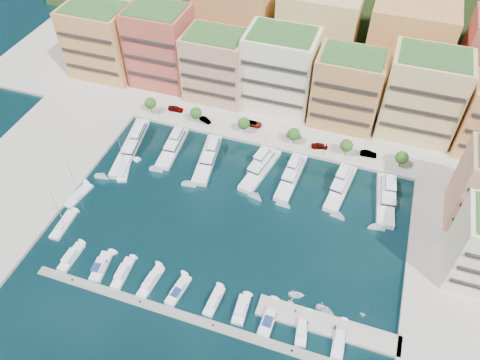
% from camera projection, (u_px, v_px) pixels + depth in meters
% --- Properties ---
extents(ground, '(400.00, 400.00, 0.00)m').
position_uv_depth(ground, '(232.00, 219.00, 124.62)').
color(ground, black).
rests_on(ground, ground).
extents(north_quay, '(220.00, 64.00, 2.00)m').
position_uv_depth(north_quay, '(290.00, 90.00, 165.18)').
color(north_quay, '#9E998E').
rests_on(north_quay, ground).
extents(east_quay, '(34.00, 76.00, 2.00)m').
position_uv_depth(east_quay, '(479.00, 314.00, 105.65)').
color(east_quay, '#9E998E').
rests_on(east_quay, ground).
extents(west_quay, '(34.00, 76.00, 2.00)m').
position_uv_depth(west_quay, '(18.00, 186.00, 133.12)').
color(west_quay, '#9E998E').
rests_on(west_quay, ground).
extents(hillside, '(240.00, 40.00, 58.00)m').
position_uv_depth(hillside, '(319.00, 26.00, 196.58)').
color(hillside, '#243D19').
rests_on(hillside, ground).
extents(south_pontoon, '(72.00, 2.20, 0.35)m').
position_uv_depth(south_pontoon, '(176.00, 314.00, 105.66)').
color(south_pontoon, gray).
rests_on(south_pontoon, ground).
extents(finger_pier, '(32.00, 5.00, 2.00)m').
position_uv_depth(finger_pier, '(327.00, 326.00, 103.58)').
color(finger_pier, '#9E998E').
rests_on(finger_pier, ground).
extents(apartment_0, '(22.00, 16.50, 24.80)m').
position_uv_depth(apartment_0, '(101.00, 41.00, 162.32)').
color(apartment_0, '#D79A4E').
rests_on(apartment_0, north_quay).
extents(apartment_1, '(20.00, 16.50, 26.80)m').
position_uv_depth(apartment_1, '(160.00, 46.00, 158.03)').
color(apartment_1, '#B5503C').
rests_on(apartment_1, north_quay).
extents(apartment_2, '(20.00, 15.50, 22.80)m').
position_uv_depth(apartment_2, '(216.00, 66.00, 153.52)').
color(apartment_2, tan).
rests_on(apartment_2, north_quay).
extents(apartment_3, '(22.00, 16.50, 25.80)m').
position_uv_depth(apartment_3, '(280.00, 70.00, 149.09)').
color(apartment_3, '#F0E9B9').
rests_on(apartment_3, north_quay).
extents(apartment_4, '(20.00, 15.50, 23.80)m').
position_uv_depth(apartment_4, '(347.00, 89.00, 143.63)').
color(apartment_4, '#B68844').
rests_on(apartment_4, north_quay).
extents(apartment_5, '(22.00, 16.50, 26.80)m').
position_uv_depth(apartment_5, '(423.00, 95.00, 138.98)').
color(apartment_5, '#D3BA70').
rests_on(apartment_5, north_quay).
extents(backblock_0, '(26.00, 18.00, 30.00)m').
position_uv_depth(backblock_0, '(158.00, 8.00, 173.65)').
color(backblock_0, '#F0E9B9').
rests_on(backblock_0, north_quay).
extents(backblock_1, '(26.00, 18.00, 30.00)m').
position_uv_depth(backblock_1, '(234.00, 21.00, 167.00)').
color(backblock_1, '#B68844').
rests_on(backblock_1, north_quay).
extents(backblock_2, '(26.00, 18.00, 30.00)m').
position_uv_depth(backblock_2, '(317.00, 34.00, 160.35)').
color(backblock_2, '#D3BA70').
rests_on(backblock_2, north_quay).
extents(backblock_3, '(26.00, 18.00, 30.00)m').
position_uv_depth(backblock_3, '(407.00, 49.00, 153.71)').
color(backblock_3, '#D79A4E').
rests_on(backblock_3, north_quay).
extents(tree_0, '(3.80, 3.80, 5.65)m').
position_uv_depth(tree_0, '(150.00, 103.00, 151.97)').
color(tree_0, '#473323').
rests_on(tree_0, north_quay).
extents(tree_1, '(3.80, 3.80, 5.65)m').
position_uv_depth(tree_1, '(196.00, 113.00, 148.42)').
color(tree_1, '#473323').
rests_on(tree_1, north_quay).
extents(tree_2, '(3.80, 3.80, 5.65)m').
position_uv_depth(tree_2, '(244.00, 123.00, 144.88)').
color(tree_2, '#473323').
rests_on(tree_2, north_quay).
extents(tree_3, '(3.80, 3.80, 5.65)m').
position_uv_depth(tree_3, '(294.00, 134.00, 141.33)').
color(tree_3, '#473323').
rests_on(tree_3, north_quay).
extents(tree_4, '(3.80, 3.80, 5.65)m').
position_uv_depth(tree_4, '(346.00, 146.00, 137.79)').
color(tree_4, '#473323').
rests_on(tree_4, north_quay).
extents(tree_5, '(3.80, 3.80, 5.65)m').
position_uv_depth(tree_5, '(402.00, 158.00, 134.24)').
color(tree_5, '#473323').
rests_on(tree_5, north_quay).
extents(lamppost_0, '(0.30, 0.30, 4.20)m').
position_uv_depth(lamppost_0, '(159.00, 112.00, 150.24)').
color(lamppost_0, black).
rests_on(lamppost_0, north_quay).
extents(lamppost_1, '(0.30, 0.30, 4.20)m').
position_uv_depth(lamppost_1, '(211.00, 124.00, 146.25)').
color(lamppost_1, black).
rests_on(lamppost_1, north_quay).
extents(lamppost_2, '(0.30, 0.30, 4.20)m').
position_uv_depth(lamppost_2, '(266.00, 136.00, 142.26)').
color(lamppost_2, black).
rests_on(lamppost_2, north_quay).
extents(lamppost_3, '(0.30, 0.30, 4.20)m').
position_uv_depth(lamppost_3, '(324.00, 148.00, 138.28)').
color(lamppost_3, black).
rests_on(lamppost_3, north_quay).
extents(lamppost_4, '(0.30, 0.30, 4.20)m').
position_uv_depth(lamppost_4, '(386.00, 162.00, 134.29)').
color(lamppost_4, black).
rests_on(lamppost_4, north_quay).
extents(yacht_0, '(8.37, 26.45, 7.30)m').
position_uv_depth(yacht_0, '(132.00, 144.00, 143.50)').
color(yacht_0, silver).
rests_on(yacht_0, ground).
extents(yacht_1, '(5.76, 18.60, 7.30)m').
position_uv_depth(yacht_1, '(173.00, 146.00, 143.15)').
color(yacht_1, silver).
rests_on(yacht_1, ground).
extents(yacht_2, '(7.14, 21.17, 7.30)m').
position_uv_depth(yacht_2, '(208.00, 156.00, 139.70)').
color(yacht_2, silver).
rests_on(yacht_2, ground).
extents(yacht_3, '(7.95, 19.71, 7.30)m').
position_uv_depth(yacht_3, '(261.00, 167.00, 136.56)').
color(yacht_3, silver).
rests_on(yacht_3, ground).
extents(yacht_4, '(5.39, 19.62, 7.30)m').
position_uv_depth(yacht_4, '(292.00, 175.00, 134.50)').
color(yacht_4, silver).
rests_on(yacht_4, ground).
extents(yacht_5, '(6.59, 19.04, 7.30)m').
position_uv_depth(yacht_5, '(341.00, 185.00, 131.53)').
color(yacht_5, silver).
rests_on(yacht_5, ground).
extents(yacht_6, '(6.76, 19.66, 7.30)m').
position_uv_depth(yacht_6, '(386.00, 197.00, 128.58)').
color(yacht_6, silver).
rests_on(yacht_6, ground).
extents(cruiser_0, '(2.68, 8.62, 2.55)m').
position_uv_depth(cruiser_0, '(71.00, 257.00, 115.60)').
color(cruiser_0, white).
rests_on(cruiser_0, ground).
extents(cruiser_1, '(3.91, 8.63, 2.66)m').
position_uv_depth(cruiser_1, '(101.00, 266.00, 113.71)').
color(cruiser_1, white).
rests_on(cruiser_1, ground).
extents(cruiser_2, '(2.85, 8.90, 2.55)m').
position_uv_depth(cruiser_2, '(123.00, 273.00, 112.42)').
color(cruiser_2, white).
rests_on(cruiser_2, ground).
extents(cruiser_3, '(3.24, 9.38, 2.55)m').
position_uv_depth(cruiser_3, '(151.00, 282.00, 110.77)').
color(cruiser_3, white).
rests_on(cruiser_3, ground).
extents(cruiser_4, '(3.61, 8.61, 2.66)m').
position_uv_depth(cruiser_4, '(178.00, 290.00, 109.17)').
color(cruiser_4, white).
rests_on(cruiser_4, ground).
extents(cruiser_5, '(2.83, 7.84, 2.55)m').
position_uv_depth(cruiser_5, '(214.00, 301.00, 107.22)').
color(cruiser_5, white).
rests_on(cruiser_5, ground).
extents(cruiser_6, '(3.10, 7.44, 2.55)m').
position_uv_depth(cruiser_6, '(241.00, 310.00, 105.77)').
color(cruiser_6, white).
rests_on(cruiser_6, ground).
extents(cruiser_7, '(3.07, 9.04, 2.66)m').
position_uv_depth(cruiser_7, '(269.00, 319.00, 104.27)').
color(cruiser_7, white).
rests_on(cruiser_7, ground).
extents(cruiser_8, '(3.41, 8.44, 2.55)m').
position_uv_depth(cruiser_8, '(302.00, 329.00, 102.63)').
color(cruiser_8, white).
rests_on(cruiser_8, ground).
extents(cruiser_9, '(2.84, 8.89, 2.55)m').
position_uv_depth(cruiser_9, '(339.00, 340.00, 100.80)').
color(cruiser_9, white).
rests_on(cruiser_9, ground).
extents(sailboat_1, '(4.37, 9.85, 13.20)m').
position_uv_depth(sailboat_1, '(78.00, 196.00, 130.02)').
color(sailboat_1, silver).
rests_on(sailboat_1, ground).
extents(sailboat_2, '(5.76, 10.07, 13.20)m').
position_uv_depth(sailboat_2, '(124.00, 170.00, 137.01)').
color(sailboat_2, silver).
rests_on(sailboat_2, ground).
extents(sailboat_0, '(3.30, 9.72, 13.20)m').
position_uv_depth(sailboat_0, '(63.00, 225.00, 122.83)').
color(sailboat_0, silver).
rests_on(sailboat_0, ground).
extents(tender_0, '(4.21, 3.38, 0.77)m').
position_uv_depth(tender_0, '(297.00, 295.00, 108.53)').
color(tender_0, white).
rests_on(tender_0, ground).
extents(tender_2, '(5.02, 4.05, 0.92)m').
position_uv_depth(tender_2, '(325.00, 310.00, 105.77)').
color(tender_2, silver).
rests_on(tender_2, ground).
extents(tender_3, '(1.58, 1.42, 0.74)m').
position_uv_depth(tender_3, '(363.00, 314.00, 105.21)').
color(tender_3, beige).
rests_on(tender_3, ground).
extents(tender_1, '(2.02, 1.86, 0.88)m').
position_uv_depth(tender_1, '(291.00, 302.00, 107.23)').
color(tender_1, beige).
rests_on(tender_1, ground).
extents(car_0, '(5.16, 2.30, 1.72)m').
position_uv_depth(car_0, '(176.00, 109.00, 154.67)').
color(car_0, gray).
rests_on(car_0, north_quay).
extents(car_1, '(4.39, 2.83, 1.37)m').
position_uv_depth(car_1, '(205.00, 120.00, 150.85)').
color(car_1, gray).
rests_on(car_1, north_quay).
extents(car_2, '(5.42, 2.51, 1.50)m').
position_uv_depth(car_2, '(254.00, 124.00, 149.49)').
color(car_2, gray).
rests_on(car_2, north_quay).
extents(car_3, '(4.96, 2.87, 1.35)m').
position_uv_depth(car_3, '(294.00, 135.00, 145.70)').
color(car_3, gray).
rests_on(car_3, north_quay).
extents(car_4, '(5.32, 3.13, 1.70)m').
position_uv_depth(car_4, '(320.00, 146.00, 142.04)').
color(car_4, gray).
rests_on(car_4, north_quay).
extents(car_5, '(5.03, 2.09, 1.62)m').
position_uv_depth(car_5, '(368.00, 154.00, 139.61)').
color(car_5, gray).
rests_on(car_5, north_quay).
extents(person_0, '(0.63, 0.68, 1.56)m').
position_uv_depth(person_0, '(295.00, 311.00, 104.30)').
color(person_0, '#232C47').
rests_on(person_0, finger_pier).
extents(person_1, '(0.86, 0.68, 1.70)m').
position_uv_depth(person_1, '(335.00, 327.00, 101.54)').
color(person_1, brown).
rests_on(person_1, finger_pier).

